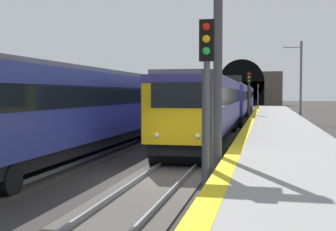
% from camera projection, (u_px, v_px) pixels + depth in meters
% --- Properties ---
extents(ground_plane, '(320.00, 320.00, 0.00)m').
position_uv_depth(ground_plane, '(162.00, 182.00, 15.30)').
color(ground_plane, '#302D2B').
extents(platform_right, '(112.00, 4.21, 1.01)m').
position_uv_depth(platform_right, '(293.00, 171.00, 14.40)').
color(platform_right, gray).
rests_on(platform_right, ground_plane).
extents(platform_right_edge_strip, '(112.00, 0.50, 0.01)m').
position_uv_depth(platform_right_edge_strip, '(233.00, 154.00, 14.76)').
color(platform_right_edge_strip, yellow).
rests_on(platform_right_edge_strip, platform_right).
extents(track_main_line, '(160.00, 2.63, 0.21)m').
position_uv_depth(track_main_line, '(162.00, 181.00, 15.30)').
color(track_main_line, '#4C4742').
rests_on(track_main_line, ground_plane).
extents(track_adjacent_line, '(160.00, 2.88, 0.21)m').
position_uv_depth(track_adjacent_line, '(29.00, 175.00, 16.31)').
color(track_adjacent_line, '#383533').
rests_on(track_adjacent_line, ground_plane).
extents(train_main_approaching, '(62.59, 3.08, 4.78)m').
position_uv_depth(train_main_approaching, '(233.00, 100.00, 47.57)').
color(train_main_approaching, navy).
rests_on(train_main_approaching, ground_plane).
extents(train_adjacent_platform, '(42.20, 2.99, 4.96)m').
position_uv_depth(train_adjacent_platform, '(142.00, 102.00, 31.20)').
color(train_adjacent_platform, navy).
rests_on(train_adjacent_platform, ground_plane).
extents(railway_signal_near, '(0.39, 0.38, 4.83)m').
position_uv_depth(railway_signal_near, '(207.00, 94.00, 11.69)').
color(railway_signal_near, '#4C4C54').
rests_on(railway_signal_near, ground_plane).
extents(railway_signal_mid, '(0.39, 0.38, 4.87)m').
position_uv_depth(railway_signal_mid, '(249.00, 93.00, 41.00)').
color(railway_signal_mid, '#38383D').
rests_on(railway_signal_mid, ground_plane).
extents(railway_signal_far, '(0.39, 0.38, 4.85)m').
position_uv_depth(railway_signal_far, '(258.00, 93.00, 90.82)').
color(railway_signal_far, '#4C4C54').
rests_on(railway_signal_far, ground_plane).
extents(overhead_signal_gantry, '(0.70, 8.95, 7.40)m').
position_uv_depth(overhead_signal_gantry, '(85.00, 13.00, 14.91)').
color(overhead_signal_gantry, '#3F3F47').
rests_on(overhead_signal_gantry, ground_plane).
extents(tunnel_portal, '(2.61, 19.49, 11.17)m').
position_uv_depth(tunnel_portal, '(242.00, 88.00, 112.55)').
color(tunnel_portal, '#51473D').
rests_on(tunnel_portal, ground_plane).
extents(catenary_mast_near, '(0.22, 1.83, 8.04)m').
position_uv_depth(catenary_mast_near, '(301.00, 81.00, 44.78)').
color(catenary_mast_near, '#595B60').
rests_on(catenary_mast_near, ground_plane).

